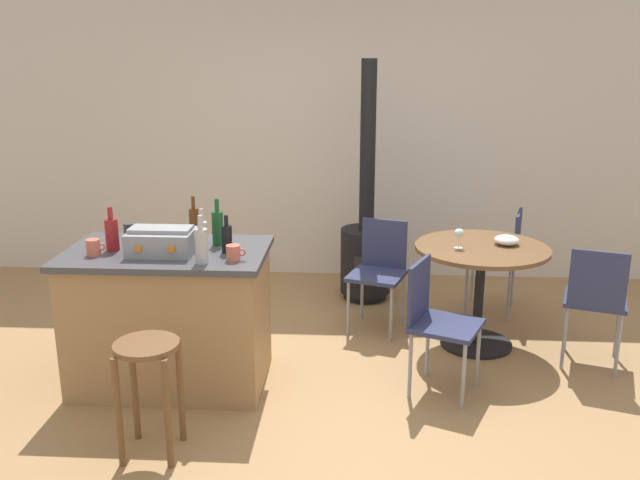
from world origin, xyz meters
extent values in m
plane|color=#A37A4C|center=(0.00, 0.00, 0.00)|extent=(8.80, 8.80, 0.00)
cube|color=beige|center=(0.00, 2.45, 1.35)|extent=(8.00, 0.10, 2.70)
cube|color=#A37A4C|center=(-1.01, 0.07, 0.44)|extent=(1.21, 0.73, 0.87)
cube|color=#424247|center=(-1.01, 0.07, 0.89)|extent=(1.27, 0.79, 0.04)
cylinder|color=brown|center=(-0.77, -0.63, 0.31)|extent=(0.04, 0.04, 0.62)
cylinder|color=brown|center=(-1.03, -0.63, 0.31)|extent=(0.04, 0.04, 0.62)
cylinder|color=brown|center=(-1.03, -0.89, 0.31)|extent=(0.04, 0.04, 0.62)
cylinder|color=brown|center=(-0.77, -0.89, 0.31)|extent=(0.04, 0.04, 0.62)
cylinder|color=brown|center=(-0.90, -0.76, 0.63)|extent=(0.35, 0.35, 0.03)
cylinder|color=black|center=(1.09, 0.77, 0.01)|extent=(0.53, 0.53, 0.02)
cylinder|color=black|center=(1.09, 0.77, 0.37)|extent=(0.07, 0.07, 0.74)
cylinder|color=brown|center=(1.09, 0.77, 0.75)|extent=(0.96, 0.96, 0.03)
cube|color=navy|center=(1.83, 0.52, 0.47)|extent=(0.51, 0.51, 0.03)
cube|color=navy|center=(1.77, 0.34, 0.67)|extent=(0.35, 0.14, 0.40)
cylinder|color=gray|center=(1.62, 0.41, 0.23)|extent=(0.02, 0.02, 0.45)
cylinder|color=gray|center=(1.94, 0.31, 0.23)|extent=(0.02, 0.02, 0.45)
cylinder|color=gray|center=(2.05, 0.63, 0.23)|extent=(0.02, 0.02, 0.45)
cylinder|color=gray|center=(1.72, 0.74, 0.23)|extent=(0.02, 0.02, 0.45)
cube|color=navy|center=(1.30, 1.48, 0.47)|extent=(0.50, 0.50, 0.03)
cube|color=navy|center=(1.48, 1.43, 0.67)|extent=(0.13, 0.35, 0.40)
cylinder|color=gray|center=(1.42, 1.27, 0.23)|extent=(0.02, 0.02, 0.45)
cylinder|color=gray|center=(1.51, 1.60, 0.23)|extent=(0.02, 0.02, 0.45)
cylinder|color=gray|center=(1.19, 1.70, 0.23)|extent=(0.02, 0.02, 0.45)
cylinder|color=gray|center=(1.09, 1.37, 0.23)|extent=(0.02, 0.02, 0.45)
cube|color=navy|center=(0.34, 1.01, 0.45)|extent=(0.50, 0.50, 0.03)
cube|color=navy|center=(0.40, 1.20, 0.65)|extent=(0.35, 0.13, 0.40)
cylinder|color=gray|center=(0.56, 1.12, 0.22)|extent=(0.02, 0.02, 0.43)
cylinder|color=gray|center=(0.23, 1.23, 0.22)|extent=(0.02, 0.02, 0.43)
cylinder|color=gray|center=(0.13, 0.91, 0.22)|extent=(0.02, 0.02, 0.43)
cylinder|color=gray|center=(0.45, 0.80, 0.22)|extent=(0.02, 0.02, 0.43)
cube|color=navy|center=(0.76, 0.03, 0.46)|extent=(0.53, 0.53, 0.03)
cube|color=navy|center=(0.59, 0.10, 0.66)|extent=(0.17, 0.34, 0.40)
cylinder|color=gray|center=(0.67, 0.25, 0.22)|extent=(0.02, 0.02, 0.44)
cylinder|color=gray|center=(0.54, -0.06, 0.22)|extent=(0.02, 0.02, 0.44)
cylinder|color=gray|center=(0.85, -0.20, 0.22)|extent=(0.02, 0.02, 0.44)
cylinder|color=gray|center=(0.99, 0.12, 0.22)|extent=(0.02, 0.02, 0.44)
cylinder|color=black|center=(0.26, 1.73, 0.03)|extent=(0.37, 0.37, 0.06)
cylinder|color=black|center=(0.26, 1.73, 0.34)|extent=(0.44, 0.44, 0.57)
cube|color=#2D2826|center=(0.26, 1.51, 0.34)|extent=(0.20, 0.02, 0.20)
cylinder|color=black|center=(0.26, 1.73, 1.34)|extent=(0.13, 0.13, 1.43)
cube|color=gray|center=(-1.01, -0.01, 0.98)|extent=(0.40, 0.28, 0.14)
cube|color=gray|center=(-1.01, -0.01, 1.07)|extent=(0.38, 0.17, 0.02)
cube|color=orange|center=(-1.11, -0.16, 0.98)|extent=(0.04, 0.01, 0.04)
cube|color=orange|center=(-0.91, -0.16, 0.98)|extent=(0.04, 0.01, 0.04)
cylinder|color=#B7B2AD|center=(-0.75, -0.03, 1.02)|extent=(0.06, 0.06, 0.21)
cylinder|color=#B7B2AD|center=(-0.75, -0.03, 1.16)|extent=(0.02, 0.02, 0.08)
cylinder|color=#B7B2AD|center=(-0.72, -0.19, 1.01)|extent=(0.08, 0.08, 0.21)
cylinder|color=#B7B2AD|center=(-0.72, -0.19, 1.16)|extent=(0.03, 0.03, 0.08)
cylinder|color=#194C23|center=(-0.70, 0.21, 1.02)|extent=(0.07, 0.07, 0.22)
cylinder|color=#194C23|center=(-0.70, 0.21, 1.17)|extent=(0.03, 0.03, 0.08)
cylinder|color=#603314|center=(-0.89, 0.32, 1.02)|extent=(0.06, 0.06, 0.21)
cylinder|color=#603314|center=(-0.89, 0.32, 1.16)|extent=(0.02, 0.02, 0.08)
cylinder|color=maroon|center=(-1.34, 0.04, 1.01)|extent=(0.08, 0.08, 0.20)
cylinder|color=maroon|center=(-1.34, 0.04, 1.15)|extent=(0.03, 0.03, 0.08)
cylinder|color=black|center=(-0.61, 0.03, 1.00)|extent=(0.07, 0.07, 0.17)
cylinder|color=black|center=(-0.61, 0.03, 1.12)|extent=(0.03, 0.03, 0.07)
cylinder|color=#4C7099|center=(-1.22, 0.17, 0.95)|extent=(0.08, 0.08, 0.08)
torus|color=#4C7099|center=(-1.17, 0.17, 0.96)|extent=(0.05, 0.01, 0.05)
cylinder|color=#DB6651|center=(-1.42, -0.07, 0.96)|extent=(0.08, 0.08, 0.10)
torus|color=#DB6651|center=(-1.37, -0.07, 0.97)|extent=(0.05, 0.01, 0.05)
cylinder|color=#383838|center=(-1.32, 0.31, 0.96)|extent=(0.09, 0.09, 0.11)
torus|color=#383838|center=(-1.26, 0.31, 0.97)|extent=(0.05, 0.01, 0.05)
cylinder|color=#DB6651|center=(-0.54, -0.13, 0.96)|extent=(0.08, 0.08, 0.09)
torus|color=#DB6651|center=(-0.49, -0.13, 0.96)|extent=(0.05, 0.01, 0.05)
cylinder|color=silver|center=(0.91, 0.71, 0.77)|extent=(0.06, 0.06, 0.00)
cylinder|color=silver|center=(0.91, 0.71, 0.81)|extent=(0.01, 0.01, 0.08)
ellipsoid|color=silver|center=(0.91, 0.71, 0.88)|extent=(0.07, 0.07, 0.06)
ellipsoid|color=white|center=(1.27, 0.83, 0.80)|extent=(0.18, 0.18, 0.07)
camera|label=1|loc=(0.21, -3.99, 2.13)|focal=38.38mm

